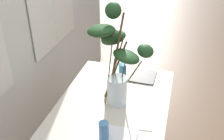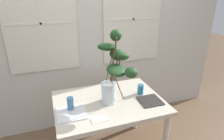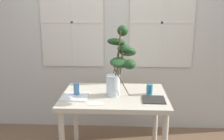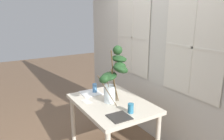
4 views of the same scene
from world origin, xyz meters
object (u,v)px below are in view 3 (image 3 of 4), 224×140
at_px(dining_table, 114,102).
at_px(plate_square_right, 154,100).
at_px(drinking_glass_blue_left, 77,89).
at_px(plate_square_left, 75,97).
at_px(drinking_glass_blue_right, 149,89).
at_px(vase_with_branches, 120,62).

bearing_deg(dining_table, plate_square_right, -20.30).
bearing_deg(drinking_glass_blue_left, plate_square_left, -95.35).
relative_size(drinking_glass_blue_left, plate_square_right, 0.60).
xyz_separation_m(dining_table, drinking_glass_blue_left, (-0.41, -0.04, 0.16)).
height_order(drinking_glass_blue_left, drinking_glass_blue_right, drinking_glass_blue_left).
height_order(vase_with_branches, plate_square_right, vase_with_branches).
distance_m(drinking_glass_blue_right, plate_square_left, 0.81).
xyz_separation_m(vase_with_branches, drinking_glass_blue_left, (-0.47, -0.04, -0.30)).
relative_size(plate_square_left, plate_square_right, 1.19).
distance_m(dining_table, drinking_glass_blue_right, 0.42).
xyz_separation_m(drinking_glass_blue_right, plate_square_right, (0.03, -0.18, -0.05)).
relative_size(dining_table, drinking_glass_blue_right, 9.89).
height_order(vase_with_branches, plate_square_left, vase_with_branches).
xyz_separation_m(dining_table, plate_square_left, (-0.42, -0.11, 0.10)).
height_order(dining_table, drinking_glass_blue_right, drinking_glass_blue_right).
bearing_deg(vase_with_branches, plate_square_left, -167.71).
bearing_deg(vase_with_branches, plate_square_right, -22.78).
height_order(dining_table, drinking_glass_blue_left, drinking_glass_blue_left).
relative_size(vase_with_branches, drinking_glass_blue_right, 6.71).
bearing_deg(vase_with_branches, dining_table, 176.89).
relative_size(drinking_glass_blue_right, plate_square_left, 0.42).
bearing_deg(dining_table, drinking_glass_blue_left, -173.93).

